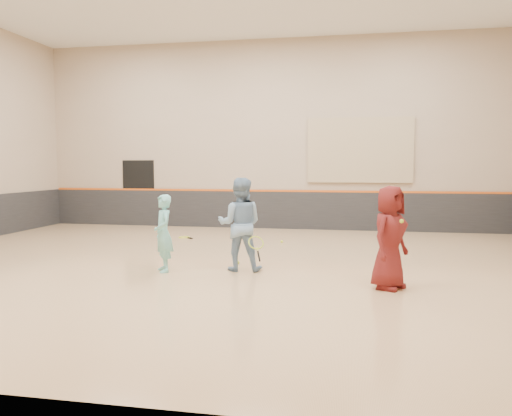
% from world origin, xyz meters
% --- Properties ---
extents(room, '(15.04, 12.04, 6.22)m').
position_xyz_m(room, '(0.00, 0.00, 0.81)').
color(room, tan).
rests_on(room, ground).
extents(wainscot_back, '(14.90, 0.04, 1.20)m').
position_xyz_m(wainscot_back, '(0.00, 5.97, 0.60)').
color(wainscot_back, '#232326').
rests_on(wainscot_back, floor).
extents(accent_stripe, '(14.90, 0.03, 0.06)m').
position_xyz_m(accent_stripe, '(0.00, 5.96, 1.22)').
color(accent_stripe, '#D85914').
rests_on(accent_stripe, wall_back).
extents(acoustic_panel, '(3.20, 0.08, 2.00)m').
position_xyz_m(acoustic_panel, '(2.80, 5.95, 2.50)').
color(acoustic_panel, tan).
rests_on(acoustic_panel, wall_back).
extents(doorway, '(1.10, 0.05, 2.20)m').
position_xyz_m(doorway, '(-4.50, 5.98, 1.10)').
color(doorway, black).
rests_on(doorway, floor).
extents(girl, '(0.59, 0.65, 1.49)m').
position_xyz_m(girl, '(-1.00, -0.83, 0.74)').
color(girl, '#7AD3D0').
rests_on(girl, floor).
extents(instructor, '(0.94, 0.77, 1.81)m').
position_xyz_m(instructor, '(0.42, -0.45, 0.90)').
color(instructor, '#7C9FC0').
rests_on(instructor, floor).
extents(young_man, '(0.91, 1.00, 1.71)m').
position_xyz_m(young_man, '(3.16, -1.39, 0.86)').
color(young_man, maroon).
rests_on(young_man, floor).
extents(held_racket, '(0.46, 0.46, 0.52)m').
position_xyz_m(held_racket, '(0.81, -0.82, 0.61)').
color(held_racket, '#B4CF2D').
rests_on(held_racket, instructor).
extents(spare_racket, '(0.70, 0.70, 0.06)m').
position_xyz_m(spare_racket, '(-2.06, 3.50, 0.03)').
color(spare_racket, '#D8EA33').
rests_on(spare_racket, floor).
extents(ball_under_racket, '(0.07, 0.07, 0.07)m').
position_xyz_m(ball_under_racket, '(0.25, 0.12, 0.03)').
color(ball_under_racket, '#BFCC2F').
rests_on(ball_under_racket, floor).
extents(ball_in_hand, '(0.07, 0.07, 0.07)m').
position_xyz_m(ball_in_hand, '(3.32, -1.64, 1.16)').
color(ball_in_hand, '#C9E435').
rests_on(ball_in_hand, young_man).
extents(ball_beside_spare, '(0.07, 0.07, 0.07)m').
position_xyz_m(ball_beside_spare, '(0.77, 3.10, 0.03)').
color(ball_beside_spare, '#D2ED37').
rests_on(ball_beside_spare, floor).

